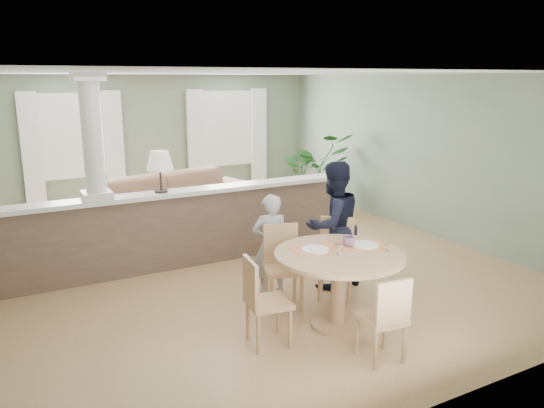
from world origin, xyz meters
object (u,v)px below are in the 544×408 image
sofa (173,203)px  man_person (333,225)px  chair_side (262,298)px  child_person (270,245)px  houseplant (314,172)px  chair_far_man (336,253)px  chair_near (386,316)px  chair_far_boy (282,262)px  dining_table (339,268)px

sofa → man_person: size_ratio=2.00×
chair_side → child_person: size_ratio=0.72×
houseplant → chair_far_man: size_ratio=1.63×
chair_near → chair_far_boy: bearing=-77.9°
chair_side → child_person: bearing=-23.8°
chair_side → child_person: (0.71, 1.12, 0.13)m
houseplant → chair_side: (-3.53, -4.46, -0.28)m
dining_table → chair_far_man: size_ratio=1.43×
chair_far_man → chair_near: size_ratio=1.12×
sofa → chair_side: bearing=-109.7°
chair_far_boy → man_person: bearing=30.5°
child_person → chair_far_boy: bearing=96.9°
dining_table → man_person: size_ratio=0.85×
chair_far_boy → chair_side: (-0.68, -0.77, -0.02)m
chair_far_boy → chair_far_man: (0.72, -0.07, 0.00)m
sofa → chair_far_man: size_ratio=3.37×
chair_far_man → chair_near: (-0.55, -1.56, -0.06)m
sofa → chair_far_man: 3.88m
chair_side → chair_near: bearing=-126.8°
chair_side → man_person: size_ratio=0.56×
dining_table → chair_side: size_ratio=1.51×
sofa → chair_near: size_ratio=3.78×
chair_far_boy → child_person: child_person is taller
dining_table → chair_far_boy: chair_far_boy is taller
chair_far_man → sofa: bearing=140.5°
houseplant → chair_far_man: bearing=-119.5°
man_person → chair_side: bearing=27.1°
houseplant → man_person: 4.05m
chair_far_man → child_person: 0.82m
man_person → chair_far_boy: bearing=7.3°
chair_near → child_person: size_ratio=0.68×
chair_side → dining_table: bearing=-82.5°
chair_near → man_person: man_person is taller
chair_near → man_person: 1.96m
chair_far_man → child_person: size_ratio=0.76×
houseplant → chair_far_man: 4.33m
chair_side → child_person: 1.33m
dining_table → chair_far_boy: bearing=107.7°
chair_near → sofa: bearing=-81.2°
man_person → chair_near: bearing=65.1°
sofa → chair_near: sofa is taller
chair_far_boy → chair_side: 1.02m
sofa → chair_side: 4.53m
child_person → sofa: bearing=-75.9°
chair_far_man → chair_side: size_ratio=1.06×
houseplant → chair_near: bearing=-116.7°
chair_side → sofa: bearing=1.2°
chair_far_boy → man_person: size_ratio=0.59×
sofa → man_person: bearing=-87.5°
chair_near → dining_table: bearing=-88.8°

